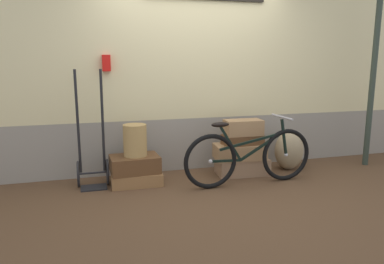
{
  "coord_description": "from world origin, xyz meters",
  "views": [
    {
      "loc": [
        -1.4,
        -4.01,
        1.48
      ],
      "look_at": [
        -0.16,
        0.24,
        0.63
      ],
      "focal_mm": 34.27,
      "sensor_mm": 36.0,
      "label": 1
    }
  ],
  "objects_px": {
    "bicycle": "(249,156)",
    "suitcase_4": "(243,140)",
    "suitcase_5": "(243,127)",
    "wicker_basket": "(135,140)",
    "luggage_trolley": "(92,160)",
    "suitcase_0": "(136,178)",
    "suitcase_1": "(135,164)",
    "burlap_sack": "(289,150)",
    "suitcase_3": "(240,152)",
    "suitcase_2": "(242,166)"
  },
  "relations": [
    {
      "from": "suitcase_1",
      "to": "suitcase_5",
      "type": "relative_size",
      "value": 1.2
    },
    {
      "from": "bicycle",
      "to": "suitcase_4",
      "type": "bearing_deg",
      "value": 78.13
    },
    {
      "from": "luggage_trolley",
      "to": "burlap_sack",
      "type": "xyz_separation_m",
      "value": [
        2.64,
        -0.04,
        -0.05
      ]
    },
    {
      "from": "suitcase_0",
      "to": "wicker_basket",
      "type": "relative_size",
      "value": 1.58
    },
    {
      "from": "suitcase_2",
      "to": "suitcase_5",
      "type": "bearing_deg",
      "value": -102.2
    },
    {
      "from": "suitcase_3",
      "to": "bicycle",
      "type": "xyz_separation_m",
      "value": [
        -0.04,
        -0.39,
        0.03
      ]
    },
    {
      "from": "luggage_trolley",
      "to": "suitcase_5",
      "type": "bearing_deg",
      "value": -2.69
    },
    {
      "from": "suitcase_0",
      "to": "suitcase_1",
      "type": "distance_m",
      "value": 0.18
    },
    {
      "from": "suitcase_1",
      "to": "burlap_sack",
      "type": "distance_m",
      "value": 2.15
    },
    {
      "from": "suitcase_0",
      "to": "suitcase_5",
      "type": "relative_size",
      "value": 1.26
    },
    {
      "from": "bicycle",
      "to": "suitcase_1",
      "type": "bearing_deg",
      "value": 163.5
    },
    {
      "from": "suitcase_0",
      "to": "suitcase_1",
      "type": "xyz_separation_m",
      "value": [
        -0.01,
        0.01,
        0.18
      ]
    },
    {
      "from": "wicker_basket",
      "to": "luggage_trolley",
      "type": "height_order",
      "value": "luggage_trolley"
    },
    {
      "from": "suitcase_1",
      "to": "luggage_trolley",
      "type": "bearing_deg",
      "value": 168.77
    },
    {
      "from": "burlap_sack",
      "to": "suitcase_4",
      "type": "bearing_deg",
      "value": -176.08
    },
    {
      "from": "burlap_sack",
      "to": "suitcase_1",
      "type": "bearing_deg",
      "value": -178.96
    },
    {
      "from": "wicker_basket",
      "to": "bicycle",
      "type": "relative_size",
      "value": 0.23
    },
    {
      "from": "suitcase_3",
      "to": "bicycle",
      "type": "bearing_deg",
      "value": -90.44
    },
    {
      "from": "suitcase_1",
      "to": "suitcase_4",
      "type": "distance_m",
      "value": 1.43
    },
    {
      "from": "burlap_sack",
      "to": "suitcase_2",
      "type": "bearing_deg",
      "value": -177.58
    },
    {
      "from": "wicker_basket",
      "to": "burlap_sack",
      "type": "xyz_separation_m",
      "value": [
        2.13,
        0.03,
        -0.28
      ]
    },
    {
      "from": "wicker_basket",
      "to": "bicycle",
      "type": "distance_m",
      "value": 1.4
    },
    {
      "from": "suitcase_0",
      "to": "bicycle",
      "type": "distance_m",
      "value": 1.4
    },
    {
      "from": "suitcase_4",
      "to": "suitcase_1",
      "type": "bearing_deg",
      "value": 177.71
    },
    {
      "from": "burlap_sack",
      "to": "wicker_basket",
      "type": "bearing_deg",
      "value": -179.2
    },
    {
      "from": "suitcase_3",
      "to": "bicycle",
      "type": "relative_size",
      "value": 0.39
    },
    {
      "from": "suitcase_2",
      "to": "suitcase_5",
      "type": "height_order",
      "value": "suitcase_5"
    },
    {
      "from": "suitcase_1",
      "to": "bicycle",
      "type": "height_order",
      "value": "bicycle"
    },
    {
      "from": "suitcase_1",
      "to": "suitcase_5",
      "type": "bearing_deg",
      "value": -3.14
    },
    {
      "from": "suitcase_2",
      "to": "suitcase_4",
      "type": "distance_m",
      "value": 0.37
    },
    {
      "from": "suitcase_2",
      "to": "suitcase_4",
      "type": "xyz_separation_m",
      "value": [
        -0.01,
        -0.02,
        0.36
      ]
    },
    {
      "from": "suitcase_4",
      "to": "bicycle",
      "type": "xyz_separation_m",
      "value": [
        -0.08,
        -0.38,
        -0.12
      ]
    },
    {
      "from": "suitcase_0",
      "to": "luggage_trolley",
      "type": "relative_size",
      "value": 0.43
    },
    {
      "from": "suitcase_0",
      "to": "suitcase_3",
      "type": "distance_m",
      "value": 1.39
    },
    {
      "from": "suitcase_4",
      "to": "suitcase_5",
      "type": "height_order",
      "value": "suitcase_5"
    },
    {
      "from": "suitcase_4",
      "to": "suitcase_5",
      "type": "distance_m",
      "value": 0.16
    },
    {
      "from": "bicycle",
      "to": "luggage_trolley",
      "type": "bearing_deg",
      "value": 165.57
    },
    {
      "from": "suitcase_1",
      "to": "suitcase_5",
      "type": "xyz_separation_m",
      "value": [
        1.42,
        -0.01,
        0.38
      ]
    },
    {
      "from": "suitcase_0",
      "to": "luggage_trolley",
      "type": "xyz_separation_m",
      "value": [
        -0.51,
        0.09,
        0.24
      ]
    },
    {
      "from": "suitcase_4",
      "to": "wicker_basket",
      "type": "distance_m",
      "value": 1.41
    },
    {
      "from": "suitcase_5",
      "to": "luggage_trolley",
      "type": "relative_size",
      "value": 0.34
    },
    {
      "from": "suitcase_0",
      "to": "burlap_sack",
      "type": "xyz_separation_m",
      "value": [
        2.13,
        0.05,
        0.19
      ]
    },
    {
      "from": "suitcase_3",
      "to": "suitcase_0",
      "type": "bearing_deg",
      "value": -173.75
    },
    {
      "from": "luggage_trolley",
      "to": "bicycle",
      "type": "xyz_separation_m",
      "value": [
        1.83,
        -0.47,
        0.03
      ]
    },
    {
      "from": "suitcase_1",
      "to": "wicker_basket",
      "type": "xyz_separation_m",
      "value": [
        0.01,
        0.01,
        0.29
      ]
    },
    {
      "from": "wicker_basket",
      "to": "luggage_trolley",
      "type": "bearing_deg",
      "value": 172.56
    },
    {
      "from": "suitcase_1",
      "to": "suitcase_3",
      "type": "distance_m",
      "value": 1.38
    },
    {
      "from": "burlap_sack",
      "to": "bicycle",
      "type": "relative_size",
      "value": 0.32
    },
    {
      "from": "suitcase_0",
      "to": "suitcase_4",
      "type": "relative_size",
      "value": 1.16
    },
    {
      "from": "suitcase_0",
      "to": "luggage_trolley",
      "type": "height_order",
      "value": "luggage_trolley"
    }
  ]
}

